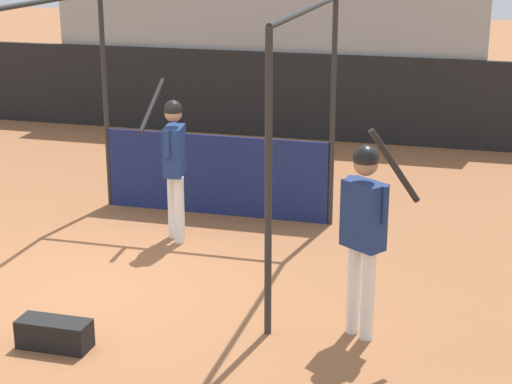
% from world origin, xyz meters
% --- Properties ---
extents(ground_plane, '(60.00, 60.00, 0.00)m').
position_xyz_m(ground_plane, '(0.00, 0.00, 0.00)').
color(ground_plane, '#935B38').
extents(outfield_wall, '(24.00, 0.12, 1.59)m').
position_xyz_m(outfield_wall, '(0.00, 7.46, 0.79)').
color(outfield_wall, black).
rests_on(outfield_wall, ground).
extents(bleacher_section, '(8.15, 2.40, 2.87)m').
position_xyz_m(bleacher_section, '(0.00, 8.72, 1.43)').
color(bleacher_section, '#9E9E99').
rests_on(bleacher_section, ground).
extents(batting_cage, '(3.27, 3.40, 3.02)m').
position_xyz_m(batting_cage, '(0.61, 2.16, 1.30)').
color(batting_cage, '#282828').
rests_on(batting_cage, ground).
extents(player_batter, '(0.54, 0.85, 1.98)m').
position_xyz_m(player_batter, '(0.42, 1.76, 1.10)').
color(player_batter, white).
rests_on(player_batter, ground).
extents(player_waiting, '(0.76, 0.56, 2.16)m').
position_xyz_m(player_waiting, '(3.09, -0.28, 1.18)').
color(player_waiting, white).
rests_on(player_waiting, ground).
extents(equipment_bag, '(0.70, 0.28, 0.28)m').
position_xyz_m(equipment_bag, '(0.33, -1.28, 0.14)').
color(equipment_bag, black).
rests_on(equipment_bag, ground).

